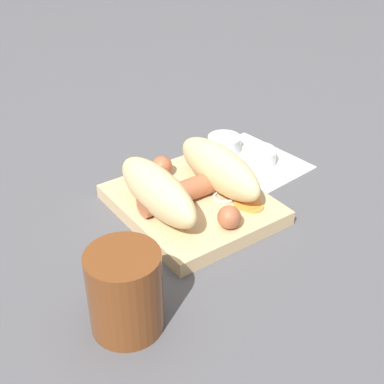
% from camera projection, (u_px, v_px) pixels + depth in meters
% --- Properties ---
extents(ground_plane, '(3.00, 3.00, 0.00)m').
position_uv_depth(ground_plane, '(192.00, 210.00, 0.73)').
color(ground_plane, '#4C4C51').
extents(food_tray, '(0.21, 0.18, 0.02)m').
position_uv_depth(food_tray, '(192.00, 204.00, 0.73)').
color(food_tray, tan).
rests_on(food_tray, ground_plane).
extents(bread_roll, '(0.17, 0.15, 0.06)m').
position_uv_depth(bread_roll, '(189.00, 179.00, 0.70)').
color(bread_roll, '#DBBC84').
rests_on(bread_roll, food_tray).
extents(sausage, '(0.18, 0.15, 0.03)m').
position_uv_depth(sausage, '(193.00, 190.00, 0.71)').
color(sausage, '#9E5638').
rests_on(sausage, food_tray).
extents(pickled_veggies, '(0.07, 0.06, 0.00)m').
position_uv_depth(pickled_veggies, '(242.00, 201.00, 0.71)').
color(pickled_veggies, orange).
rests_on(pickled_veggies, food_tray).
extents(napkin, '(0.17, 0.17, 0.00)m').
position_uv_depth(napkin, '(245.00, 164.00, 0.83)').
color(napkin, white).
rests_on(napkin, ground_plane).
extents(condiment_cup_near, '(0.05, 0.05, 0.03)m').
position_uv_depth(condiment_cup_near, '(258.00, 158.00, 0.83)').
color(condiment_cup_near, silver).
rests_on(condiment_cup_near, ground_plane).
extents(condiment_cup_far, '(0.05, 0.05, 0.03)m').
position_uv_depth(condiment_cup_far, '(224.00, 145.00, 0.87)').
color(condiment_cup_far, silver).
rests_on(condiment_cup_far, ground_plane).
extents(drink_glass, '(0.08, 0.08, 0.09)m').
position_uv_depth(drink_glass, '(125.00, 291.00, 0.53)').
color(drink_glass, brown).
rests_on(drink_glass, ground_plane).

